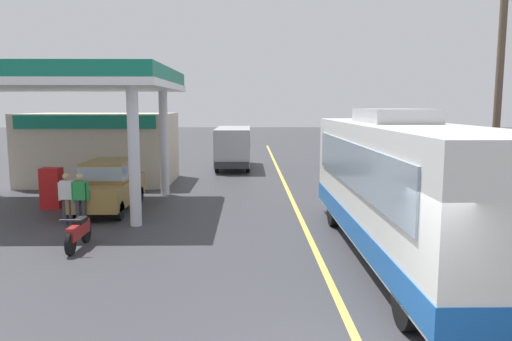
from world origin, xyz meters
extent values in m
plane|color=#38383D|center=(0.00, 20.00, 0.00)|extent=(120.00, 120.00, 0.00)
cube|color=#D8CC4C|center=(0.00, 15.00, 0.00)|extent=(0.16, 50.00, 0.01)
cube|color=white|center=(2.05, 5.46, 1.88)|extent=(2.50, 11.00, 2.90)
cube|color=#1959B2|center=(2.05, 5.46, 0.77)|extent=(2.54, 11.04, 0.56)
cube|color=#8C9EAD|center=(0.78, 5.46, 2.33)|extent=(0.06, 9.35, 1.10)
cube|color=#8C9EAD|center=(3.32, 5.46, 2.33)|extent=(0.06, 9.35, 1.10)
cube|color=#B2B2B7|center=(2.05, 6.46, 3.51)|extent=(1.60, 2.80, 0.36)
cylinder|color=black|center=(0.95, 1.56, 0.50)|extent=(0.30, 1.00, 1.00)
cylinder|color=black|center=(0.95, 8.76, 0.50)|extent=(0.30, 1.00, 1.00)
cylinder|color=black|center=(3.15, 8.76, 0.50)|extent=(0.30, 1.00, 1.00)
cube|color=#147259|center=(-9.02, 11.57, 4.85)|extent=(9.00, 7.00, 0.50)
cube|color=white|center=(-9.02, 11.57, 4.48)|extent=(9.10, 7.10, 0.24)
cylinder|color=silver|center=(-5.32, 8.87, 2.30)|extent=(0.36, 0.36, 4.60)
cylinder|color=silver|center=(-5.32, 14.27, 2.30)|extent=(0.36, 0.36, 4.60)
cube|color=red|center=(-9.02, 11.57, 0.75)|extent=(0.70, 0.60, 1.50)
cube|color=beige|center=(-9.02, 17.77, 1.70)|extent=(7.00, 4.40, 3.40)
cube|color=#147259|center=(-9.02, 15.53, 3.05)|extent=(6.30, 0.10, 0.60)
cube|color=olive|center=(-6.79, 11.09, 0.72)|extent=(1.70, 4.20, 0.80)
cube|color=olive|center=(-6.79, 11.29, 1.47)|extent=(1.50, 2.31, 0.70)
cube|color=#8C9EAD|center=(-6.79, 11.29, 1.47)|extent=(1.53, 2.35, 0.49)
cylinder|color=black|center=(-7.54, 9.59, 0.32)|extent=(0.20, 0.64, 0.64)
cylinder|color=black|center=(-6.04, 9.59, 0.32)|extent=(0.20, 0.64, 0.64)
cylinder|color=black|center=(-7.54, 12.59, 0.32)|extent=(0.20, 0.64, 0.64)
cylinder|color=black|center=(-6.04, 12.59, 0.32)|extent=(0.20, 0.64, 0.64)
cube|color=#A5A5AD|center=(-2.68, 23.22, 1.39)|extent=(2.00, 6.00, 2.10)
cube|color=#8C9EAD|center=(-2.68, 23.22, 1.79)|extent=(2.04, 5.10, 0.80)
cube|color=#2D2D33|center=(-2.68, 20.17, 0.54)|extent=(1.90, 0.16, 0.36)
cylinder|color=black|center=(-3.56, 21.22, 0.38)|extent=(0.22, 0.76, 0.76)
cylinder|color=black|center=(-1.80, 21.22, 0.38)|extent=(0.22, 0.76, 0.76)
cylinder|color=black|center=(-3.56, 25.22, 0.38)|extent=(0.22, 0.76, 0.76)
cylinder|color=black|center=(-1.80, 25.22, 0.38)|extent=(0.22, 0.76, 0.76)
cylinder|color=black|center=(-6.26, 5.77, 0.30)|extent=(0.10, 0.60, 0.60)
cylinder|color=black|center=(-6.26, 6.97, 0.30)|extent=(0.10, 0.60, 0.60)
cube|color=maroon|center=(-6.26, 6.37, 0.50)|extent=(0.20, 1.30, 0.36)
cube|color=black|center=(-6.26, 6.52, 0.72)|extent=(0.24, 0.60, 0.12)
cylinder|color=#2D2D33|center=(-6.26, 5.82, 0.90)|extent=(0.55, 0.04, 0.04)
cylinder|color=#33333F|center=(-7.61, 9.04, 0.41)|extent=(0.14, 0.14, 0.82)
cylinder|color=#33333F|center=(-7.43, 9.04, 0.41)|extent=(0.14, 0.14, 0.82)
cube|color=silver|center=(-7.52, 9.04, 1.12)|extent=(0.36, 0.22, 0.60)
sphere|color=tan|center=(-7.52, 9.04, 1.55)|extent=(0.22, 0.22, 0.22)
cylinder|color=silver|center=(-7.75, 9.04, 1.07)|extent=(0.09, 0.09, 0.58)
cylinder|color=silver|center=(-7.29, 9.04, 1.07)|extent=(0.09, 0.09, 0.58)
cylinder|color=#33333F|center=(-7.15, 8.93, 0.41)|extent=(0.14, 0.14, 0.82)
cylinder|color=#33333F|center=(-6.97, 8.93, 0.41)|extent=(0.14, 0.14, 0.82)
cube|color=#268C3F|center=(-7.06, 8.93, 1.12)|extent=(0.36, 0.22, 0.60)
sphere|color=tan|center=(-7.06, 8.93, 1.55)|extent=(0.22, 0.22, 0.22)
cylinder|color=#268C3F|center=(-7.29, 8.93, 1.07)|extent=(0.09, 0.09, 0.58)
cylinder|color=#268C3F|center=(-6.83, 8.93, 1.07)|extent=(0.09, 0.09, 0.58)
cylinder|color=brown|center=(6.43, 9.74, 4.33)|extent=(0.24, 0.24, 8.67)
camera|label=1|loc=(-1.74, -6.30, 3.77)|focal=34.28mm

